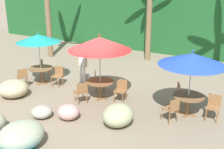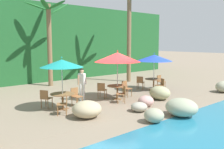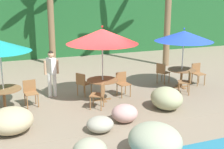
{
  "view_description": "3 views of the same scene",
  "coord_description": "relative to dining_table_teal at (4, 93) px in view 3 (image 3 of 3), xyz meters",
  "views": [
    {
      "loc": [
        6.03,
        -8.96,
        4.63
      ],
      "look_at": [
        0.65,
        0.41,
        0.92
      ],
      "focal_mm": 45.41,
      "sensor_mm": 36.0,
      "label": 1
    },
    {
      "loc": [
        -8.65,
        -9.81,
        3.06
      ],
      "look_at": [
        -0.05,
        -0.16,
        1.38
      ],
      "focal_mm": 40.56,
      "sensor_mm": 36.0,
      "label": 2
    },
    {
      "loc": [
        -2.97,
        -9.82,
        3.66
      ],
      "look_at": [
        0.74,
        -0.12,
        0.9
      ],
      "focal_mm": 49.34,
      "sensor_mm": 36.0,
      "label": 3
    }
  ],
  "objects": [
    {
      "name": "dining_table_blue",
      "position": [
        6.7,
        0.18,
        0.0
      ],
      "size": [
        1.1,
        1.1,
        0.74
      ],
      "color": "brown",
      "rests_on": "ground"
    },
    {
      "name": "chair_teal_seaward",
      "position": [
        0.84,
        0.18,
        -0.1
      ],
      "size": [
        0.46,
        0.47,
        0.87
      ],
      "color": "olive",
      "rests_on": "ground"
    },
    {
      "name": "chair_red_seaward",
      "position": [
        4.1,
        0.07,
        -0.1
      ],
      "size": [
        0.47,
        0.48,
        0.87
      ],
      "color": "olive",
      "rests_on": "ground"
    },
    {
      "name": "terrace_deck",
      "position": [
        2.87,
        -0.04,
        -0.61
      ],
      "size": [
        18.0,
        5.2,
        0.01
      ],
      "color": "gray",
      "rests_on": "ground"
    },
    {
      "name": "waiter_in_white",
      "position": [
        1.68,
        0.88,
        0.37
      ],
      "size": [
        0.52,
        0.39,
        1.7
      ],
      "color": "white",
      "rests_on": "ground"
    },
    {
      "name": "umbrella_red",
      "position": [
        3.27,
        -0.13,
        1.64
      ],
      "size": [
        2.44,
        2.44,
        2.62
      ],
      "color": "silver",
      "rests_on": "ground"
    },
    {
      "name": "dining_table_teal",
      "position": [
        0.0,
        0.0,
        0.0
      ],
      "size": [
        1.1,
        1.1,
        0.74
      ],
      "color": "brown",
      "rests_on": "ground"
    },
    {
      "name": "ground_plane",
      "position": [
        2.87,
        -0.04,
        -0.61
      ],
      "size": [
        120.0,
        120.0,
        0.0
      ],
      "primitive_type": "plane",
      "color": "gray"
    },
    {
      "name": "foliage_backdrop",
      "position": [
        2.87,
        8.96,
        2.39
      ],
      "size": [
        28.0,
        2.4,
        6.0
      ],
      "color": "#1E5628",
      "rests_on": "ground"
    },
    {
      "name": "umbrella_blue",
      "position": [
        6.7,
        0.18,
        1.45
      ],
      "size": [
        2.26,
        2.26,
        2.38
      ],
      "color": "silver",
      "rests_on": "ground"
    },
    {
      "name": "chair_red_left",
      "position": [
        2.89,
        -0.9,
        -0.1
      ],
      "size": [
        0.59,
        0.58,
        0.87
      ],
      "color": "olive",
      "rests_on": "ground"
    },
    {
      "name": "chair_blue_seaward",
      "position": [
        7.54,
        0.31,
        -0.1
      ],
      "size": [
        0.44,
        0.45,
        0.87
      ],
      "color": "olive",
      "rests_on": "ground"
    },
    {
      "name": "chair_blue_left",
      "position": [
        6.39,
        -0.61,
        -0.1
      ],
      "size": [
        0.57,
        0.57,
        0.87
      ],
      "color": "olive",
      "rests_on": "ground"
    },
    {
      "name": "chair_blue_inland",
      "position": [
        6.23,
        0.9,
        -0.1
      ],
      "size": [
        0.57,
        0.57,
        0.87
      ],
      "color": "olive",
      "rests_on": "ground"
    },
    {
      "name": "rock_seawall",
      "position": [
        2.23,
        -2.69,
        -0.25
      ],
      "size": [
        16.28,
        3.75,
        1.01
      ],
      "color": "tan",
      "rests_on": "ground"
    },
    {
      "name": "chair_red_inland",
      "position": [
        2.73,
        0.53,
        -0.1
      ],
      "size": [
        0.59,
        0.59,
        0.87
      ],
      "color": "olive",
      "rests_on": "ground"
    },
    {
      "name": "dining_table_red",
      "position": [
        3.27,
        -0.13,
        0.0
      ],
      "size": [
        1.1,
        1.1,
        0.74
      ],
      "color": "brown",
      "rests_on": "ground"
    }
  ]
}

